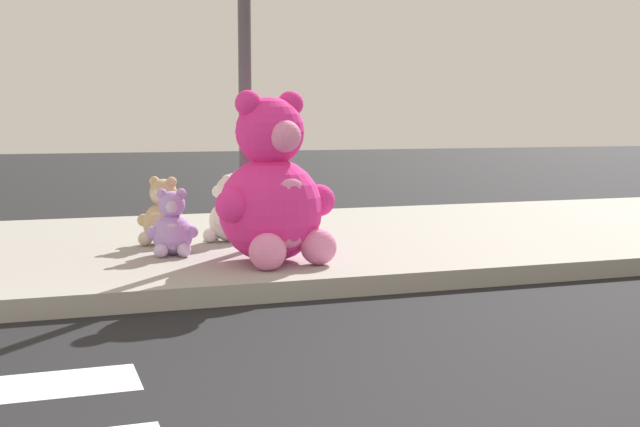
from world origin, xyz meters
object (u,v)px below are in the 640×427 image
object	(u,v)px
plush_white	(228,214)
plush_lavender	(172,229)
plush_tan	(163,217)
sign_pole	(245,52)
plush_pink_large	(273,194)

from	to	relation	value
plush_white	plush_lavender	bearing A→B (deg)	-134.43
plush_tan	plush_lavender	distance (m)	0.64
plush_tan	plush_lavender	xyz separation A→B (m)	(-0.02, -0.64, -0.02)
sign_pole	plush_white	xyz separation A→B (m)	(-0.02, 0.64, -1.45)
sign_pole	plush_pink_large	bearing A→B (deg)	-83.09
sign_pole	plush_tan	bearing A→B (deg)	133.41
sign_pole	plush_lavender	world-z (taller)	sign_pole
plush_lavender	sign_pole	bearing A→B (deg)	-1.15
plush_white	plush_lavender	size ratio (longest dim) A/B	1.13
plush_pink_large	plush_white	distance (m)	1.27
plush_lavender	plush_white	bearing A→B (deg)	45.57
sign_pole	plush_white	size ratio (longest dim) A/B	5.08
plush_white	plush_tan	bearing A→B (deg)	179.07
plush_pink_large	plush_tan	distance (m)	1.45
sign_pole	plush_white	bearing A→B (deg)	91.53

